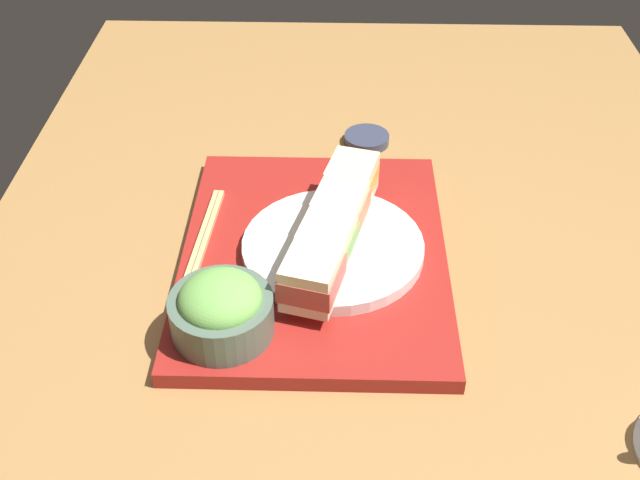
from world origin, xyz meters
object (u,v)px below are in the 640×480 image
at_px(sandwich_nearmost, 352,180).
at_px(sandwich_farmost, 312,277).
at_px(salad_bowl, 221,309).
at_px(small_sauce_dish, 368,139).
at_px(chopsticks_pair, 201,247).
at_px(sandwich_plate, 333,248).
at_px(sandwich_inner_near, 340,210).
at_px(sandwich_inner_far, 326,242).

xyz_separation_m(sandwich_nearmost, sandwich_farmost, (0.19, -0.04, 0.00)).
bearing_deg(salad_bowl, small_sauce_dish, 158.14).
xyz_separation_m(chopsticks_pair, small_sauce_dish, (-0.28, 0.21, -0.02)).
distance_m(sandwich_farmost, salad_bowl, 0.10).
relative_size(sandwich_plate, salad_bowl, 1.97).
bearing_deg(sandwich_inner_near, sandwich_nearmost, 166.65).
xyz_separation_m(sandwich_nearmost, salad_bowl, (0.22, -0.14, -0.01)).
height_order(sandwich_inner_far, sandwich_farmost, sandwich_farmost).
bearing_deg(chopsticks_pair, small_sauce_dish, 143.11).
bearing_deg(chopsticks_pair, sandwich_nearmost, 116.55).
bearing_deg(sandwich_inner_far, sandwich_farmost, -13.35).
xyz_separation_m(salad_bowl, chopsticks_pair, (-0.13, -0.04, -0.03)).
height_order(sandwich_plate, sandwich_inner_far, sandwich_inner_far).
height_order(sandwich_nearmost, sandwich_inner_far, same).
distance_m(sandwich_inner_far, sandwich_farmost, 0.06).
bearing_deg(chopsticks_pair, sandwich_farmost, 55.73).
xyz_separation_m(sandwich_inner_near, small_sauce_dish, (-0.25, 0.04, -0.06)).
relative_size(sandwich_inner_far, salad_bowl, 0.75).
bearing_deg(sandwich_plate, salad_bowl, -41.47).
bearing_deg(sandwich_inner_near, sandwich_inner_far, -13.35).
height_order(sandwich_plate, chopsticks_pair, sandwich_plate).
distance_m(sandwich_nearmost, sandwich_inner_far, 0.13).
height_order(sandwich_plate, salad_bowl, salad_bowl).
distance_m(sandwich_nearmost, sandwich_farmost, 0.19).
bearing_deg(sandwich_inner_far, sandwich_inner_near, 166.65).
height_order(salad_bowl, chopsticks_pair, salad_bowl).
distance_m(sandwich_nearmost, sandwich_inner_near, 0.06).
xyz_separation_m(sandwich_farmost, small_sauce_dish, (-0.37, 0.07, -0.06)).
height_order(sandwich_farmost, small_sauce_dish, sandwich_farmost).
relative_size(sandwich_inner_near, salad_bowl, 0.77).
relative_size(sandwich_nearmost, chopsticks_pair, 0.36).
bearing_deg(small_sauce_dish, sandwich_farmost, -10.78).
bearing_deg(sandwich_farmost, sandwich_inner_far, 166.65).
height_order(sandwich_nearmost, chopsticks_pair, sandwich_nearmost).
xyz_separation_m(sandwich_plate, sandwich_inner_near, (-0.03, 0.01, 0.03)).
distance_m(sandwich_nearmost, small_sauce_dish, 0.20).
relative_size(sandwich_plate, sandwich_farmost, 2.64).
relative_size(chopsticks_pair, small_sauce_dish, 3.40).
relative_size(salad_bowl, small_sauce_dish, 1.65).
height_order(chopsticks_pair, small_sauce_dish, chopsticks_pair).
height_order(sandwich_nearmost, sandwich_farmost, sandwich_farmost).
bearing_deg(sandwich_nearmost, sandwich_plate, -13.35).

